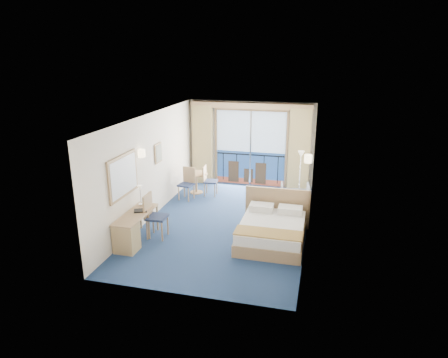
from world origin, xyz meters
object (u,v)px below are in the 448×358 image
floor_lamp (301,163)px  desk (129,233)px  armchair (295,197)px  nightstand (299,212)px  bed (272,230)px  table_chair_b (187,181)px  round_table (196,178)px  table_chair_a (208,179)px  desk_chair (153,213)px

floor_lamp → desk: floor_lamp is taller
armchair → nightstand: bearing=95.2°
bed → table_chair_b: bed is taller
armchair → bed: bearing=73.5°
round_table → table_chair_b: table_chair_b is taller
armchair → round_table: armchair is taller
round_table → table_chair_a: 0.43m
nightstand → table_chair_a: bearing=154.0°
armchair → round_table: (-3.05, 0.67, 0.12)m
bed → desk: bed is taller
nightstand → table_chair_a: table_chair_a is taller
floor_lamp → desk: size_ratio=1.02×
table_chair_b → armchair: bearing=8.8°
bed → desk: bearing=-159.3°
nightstand → round_table: size_ratio=0.76×
floor_lamp → round_table: 3.17m
desk_chair → armchair: bearing=-51.6°
armchair → round_table: 3.12m
floor_lamp → desk_chair: floor_lamp is taller
nightstand → desk_chair: (-3.24, -1.70, 0.33)m
bed → floor_lamp: (0.40, 2.91, 0.83)m
desk_chair → floor_lamp: bearing=-44.0°
round_table → bed: bearing=-45.5°
table_chair_a → table_chair_b: 0.67m
table_chair_b → desk: bearing=-82.6°
bed → table_chair_b: (-2.79, 2.20, 0.25)m
armchair → desk: (-3.34, -3.21, 0.01)m
armchair → floor_lamp: (0.06, 0.84, 0.75)m
armchair → table_chair_b: bearing=-9.3°
round_table → table_chair_b: bearing=-98.8°
bed → floor_lamp: size_ratio=1.28×
armchair → table_chair_a: 2.70m
desk → table_chair_b: (0.21, 3.33, 0.16)m
armchair → desk: armchair is taller
nightstand → floor_lamp: (-0.12, 1.65, 0.84)m
floor_lamp → table_chair_b: (-3.19, -0.72, -0.58)m
desk → round_table: (0.29, 3.88, 0.11)m
round_table → table_chair_a: (0.41, -0.11, 0.03)m
desk_chair → table_chair_b: (-0.08, 2.63, -0.06)m
bed → desk_chair: (-2.72, -0.44, 0.31)m
bed → armchair: (0.34, 2.08, 0.08)m
bed → desk_chair: desk_chair is taller
armchair → table_chair_a: size_ratio=0.87×
desk → round_table: bearing=85.7°
desk → desk_chair: bearing=67.8°
desk_chair → table_chair_a: size_ratio=1.15×
nightstand → round_table: (-3.23, 1.49, 0.21)m
desk → table_chair_b: table_chair_b is taller
nightstand → armchair: size_ratio=0.67×
bed → armchair: bearing=80.6°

